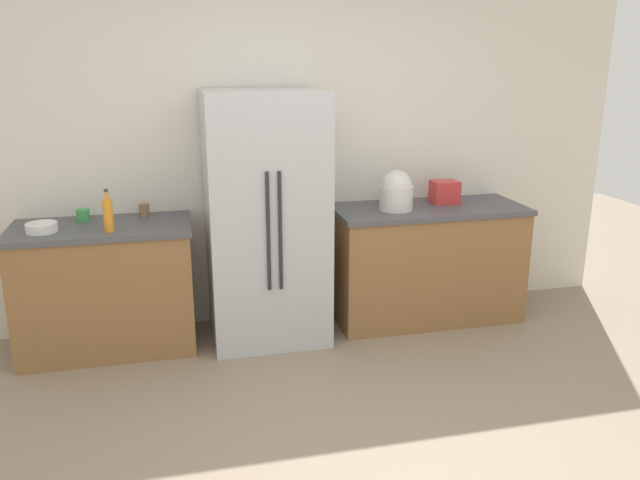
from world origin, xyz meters
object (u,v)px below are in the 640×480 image
object	(u,v)px
toaster	(445,192)
bowl_a	(42,228)
cup_b	(144,210)
refrigerator	(266,219)
cup_a	(83,215)
bottle_a	(108,215)
rice_cooker	(396,192)

from	to	relation	value
toaster	bowl_a	xyz separation A→B (m)	(-2.89, -0.17, -0.06)
cup_b	toaster	bearing A→B (deg)	-2.22
refrigerator	cup_a	size ratio (longest dim) A/B	19.98
cup_a	cup_b	distance (m)	0.41
toaster	bowl_a	world-z (taller)	toaster
cup_a	bowl_a	size ratio (longest dim) A/B	0.45
cup_a	cup_b	size ratio (longest dim) A/B	0.93
bottle_a	refrigerator	bearing A→B (deg)	6.83
cup_a	bottle_a	bearing A→B (deg)	-59.08
cup_b	bowl_a	bearing A→B (deg)	-157.77
toaster	cup_b	bearing A→B (deg)	177.78
toaster	bowl_a	bearing A→B (deg)	-176.56
cup_a	rice_cooker	bearing A→B (deg)	-4.96
bowl_a	toaster	bearing A→B (deg)	3.44
rice_cooker	cup_b	size ratio (longest dim) A/B	3.10
bowl_a	bottle_a	bearing A→B (deg)	-11.59
refrigerator	rice_cooker	size ratio (longest dim) A/B	6.01
cup_a	bowl_a	xyz separation A→B (m)	(-0.23, -0.24, -0.01)
cup_a	cup_b	bearing A→B (deg)	2.63
rice_cooker	cup_a	xyz separation A→B (m)	(-2.22, 0.19, -0.10)
toaster	bottle_a	world-z (taller)	bottle_a
bottle_a	cup_b	world-z (taller)	bottle_a
refrigerator	bowl_a	world-z (taller)	refrigerator
refrigerator	cup_b	world-z (taller)	refrigerator
bottle_a	cup_a	bearing A→B (deg)	120.92
refrigerator	toaster	size ratio (longest dim) A/B	8.83
cup_b	rice_cooker	bearing A→B (deg)	-6.66
toaster	rice_cooker	size ratio (longest dim) A/B	0.68
bottle_a	cup_a	distance (m)	0.39
rice_cooker	bowl_a	size ratio (longest dim) A/B	1.49
refrigerator	bowl_a	bearing A→B (deg)	-178.52
rice_cooker	cup_b	xyz separation A→B (m)	(-1.81, 0.21, -0.09)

